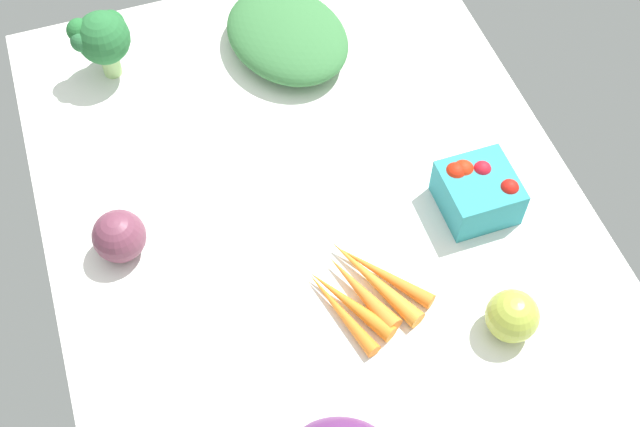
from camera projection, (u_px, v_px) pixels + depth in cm
name	position (u px, v px, depth cm)	size (l,w,h in cm)	color
tablecloth	(320.00, 225.00, 118.12)	(104.00, 76.00, 2.00)	white
broccoli_head	(102.00, 37.00, 126.98)	(9.23, 9.28, 11.88)	#A7CF7F
carrot_bunch	(363.00, 290.00, 109.76)	(18.14, 15.92, 2.71)	orange
leafy_greens_clump	(287.00, 35.00, 133.36)	(23.32, 18.14, 6.38)	#37743D
red_onion_near_basket	(119.00, 236.00, 111.57)	(7.35, 7.35, 7.35)	brown
berry_basket	(477.00, 190.00, 115.88)	(10.06, 10.06, 7.39)	teal
heirloom_tomato_green	(512.00, 316.00, 105.17)	(6.95, 6.95, 6.95)	#A2B23E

